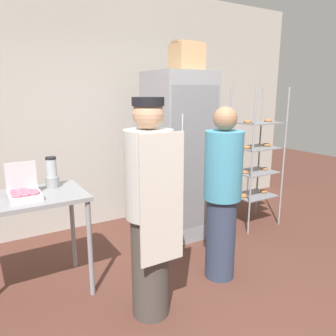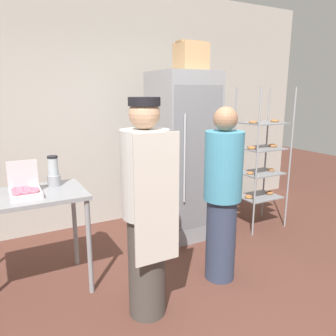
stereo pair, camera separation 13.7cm
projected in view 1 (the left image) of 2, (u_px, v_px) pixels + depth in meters
name	position (u px, v px, depth m)	size (l,w,h in m)	color
ground_plane	(216.00, 316.00, 2.63)	(14.00, 14.00, 0.00)	brown
back_wall	(103.00, 110.00, 4.27)	(6.40, 0.12, 3.06)	#B7B2A8
refrigerator	(179.00, 156.00, 3.96)	(0.68, 0.73, 1.98)	gray
baking_rack	(256.00, 159.00, 4.28)	(0.59, 0.45, 1.81)	#93969B
prep_counter	(14.00, 211.00, 2.70)	(1.15, 0.63, 0.91)	gray
donut_box	(24.00, 193.00, 2.63)	(0.24, 0.24, 0.29)	silver
blender_pitcher	(52.00, 174.00, 2.94)	(0.12, 0.12, 0.28)	#99999E
cardboard_storage_box	(187.00, 57.00, 3.68)	(0.33, 0.28, 0.32)	tan
person_baker	(150.00, 209.00, 2.47)	(0.36, 0.38, 1.72)	#47423D
person_customer	(222.00, 194.00, 3.02)	(0.35, 0.35, 1.63)	#333D56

